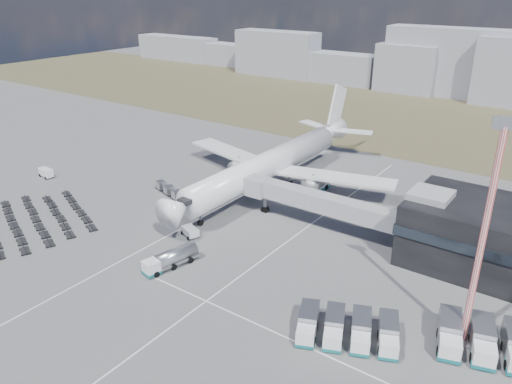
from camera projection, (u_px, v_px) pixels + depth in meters
The scene contains 16 objects.
ground at pixel (165, 245), 83.31m from camera, with size 420.00×420.00×0.00m, color #565659.
grass_strip at pixel (403, 114), 165.64m from camera, with size 420.00×90.00×0.01m, color #433F28.
lane_markings at pixel (222, 255), 80.32m from camera, with size 47.12×110.00×0.01m.
terminal at pixel (510, 241), 73.60m from camera, with size 30.40×16.40×11.00m.
jet_bridge at pixel (310, 200), 88.10m from camera, with size 30.30×3.80×7.05m.
airliner at pixel (273, 162), 105.47m from camera, with size 51.59×64.53×17.62m.
skyline at pixel (415, 68), 195.82m from camera, with size 312.67×26.66×24.88m.
fuel_tanker at pixel (170, 259), 76.41m from camera, with size 4.14×9.25×2.90m.
pushback_tug at pixel (190, 232), 86.04m from camera, with size 3.39×1.91×1.52m, color white.
utility_van at pixel (46, 173), 111.66m from camera, with size 3.76×1.70×2.05m, color white.
catering_truck at pixel (315, 184), 104.21m from camera, with size 3.78×7.00×3.05m.
service_trucks_near at pixel (347, 329), 61.09m from camera, with size 13.70×10.83×2.68m.
service_trucks_far at pixel (483, 340), 58.91m from camera, with size 11.66×10.04×3.02m.
uld_row at pixel (177, 195), 100.09m from camera, with size 15.78×6.19×1.75m.
baggage_dollies at pixel (34, 219), 91.62m from camera, with size 28.10×24.19×0.65m.
floodlight_mast at pixel (482, 240), 55.57m from camera, with size 2.69×2.17×28.15m.
Camera 1 is at (54.98, -50.66, 40.78)m, focal length 35.00 mm.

